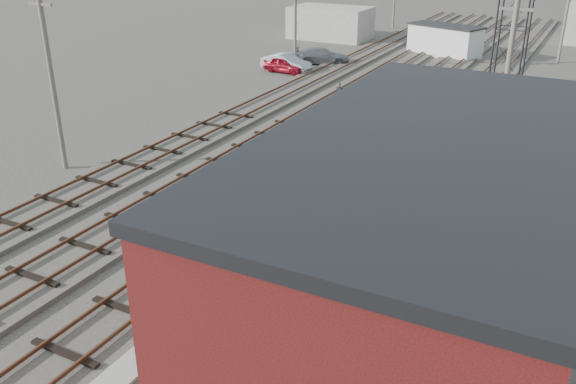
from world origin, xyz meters
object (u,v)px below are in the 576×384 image
Objects in this scene: car_grey at (322,56)px; signal_mast at (269,300)px; switch_stand at (340,95)px; car_red at (285,65)px; site_trailer at (445,40)px; car_silver at (286,63)px.

signal_mast is at bearing -179.90° from car_grey.
car_red is (-7.67, 6.85, -0.02)m from switch_stand.
switch_stand is 0.30× the size of car_grey.
switch_stand is 12.99m from car_grey.
site_trailer is (1.94, 19.54, 0.73)m from switch_stand.
signal_mast reaches higher than site_trailer.
signal_mast reaches higher than car_silver.
switch_stand is 0.20× the size of site_trailer.
signal_mast is 0.54× the size of site_trailer.
car_grey is at bearing -11.52° from car_silver.
car_grey is (-6.47, 11.27, 0.01)m from switch_stand.
site_trailer is at bearing -32.00° from car_silver.
signal_mast reaches higher than car_red.
site_trailer reaches higher than switch_stand.
car_silver is (-7.77, 7.19, 0.04)m from switch_stand.
car_silver is at bearing -109.08° from site_trailer.
switch_stand is at bearing -126.61° from car_silver.
signal_mast is 45.18m from site_trailer.
car_red is 4.59m from car_grey.
switch_stand is 10.28m from car_red.
site_trailer reaches higher than car_red.
car_silver is at bearing 22.64° from car_red.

